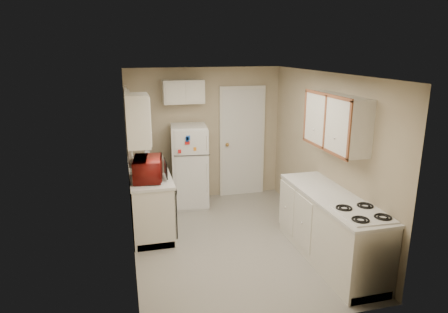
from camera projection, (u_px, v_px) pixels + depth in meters
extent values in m
plane|color=#ACA9A3|center=(233.00, 241.00, 5.82)|extent=(3.80, 3.80, 0.00)
plane|color=white|center=(234.00, 74.00, 5.19)|extent=(3.80, 3.80, 0.00)
plane|color=tan|center=(129.00, 170.00, 5.17)|extent=(3.80, 3.80, 0.00)
plane|color=tan|center=(325.00, 156.00, 5.84)|extent=(3.80, 3.80, 0.00)
plane|color=tan|center=(205.00, 134.00, 7.28)|extent=(2.80, 2.80, 0.00)
plane|color=tan|center=(288.00, 217.00, 3.73)|extent=(2.80, 2.80, 0.00)
cube|color=silver|center=(150.00, 197.00, 6.28)|extent=(0.60, 1.80, 0.90)
cube|color=black|center=(173.00, 208.00, 5.78)|extent=(0.03, 0.58, 0.72)
cube|color=gray|center=(148.00, 170.00, 6.31)|extent=(0.54, 0.74, 0.16)
imported|color=maroon|center=(148.00, 170.00, 5.68)|extent=(0.61, 0.39, 0.38)
imported|color=silver|center=(147.00, 152.00, 6.83)|extent=(0.10, 0.10, 0.20)
cube|color=silver|center=(128.00, 125.00, 6.05)|extent=(0.10, 0.98, 1.08)
cube|color=silver|center=(138.00, 121.00, 5.25)|extent=(0.30, 0.45, 0.70)
cube|color=silver|center=(189.00, 166.00, 6.96)|extent=(0.66, 0.64, 1.45)
cube|color=silver|center=(183.00, 92.00, 6.83)|extent=(0.70, 0.30, 0.40)
cube|color=silver|center=(242.00, 142.00, 7.46)|extent=(0.86, 0.06, 2.08)
cube|color=silver|center=(330.00, 228.00, 5.22)|extent=(0.60, 2.00, 0.90)
cube|color=silver|center=(359.00, 255.00, 4.68)|extent=(0.54, 0.66, 0.77)
cube|color=silver|center=(336.00, 122.00, 5.18)|extent=(0.30, 1.20, 0.70)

